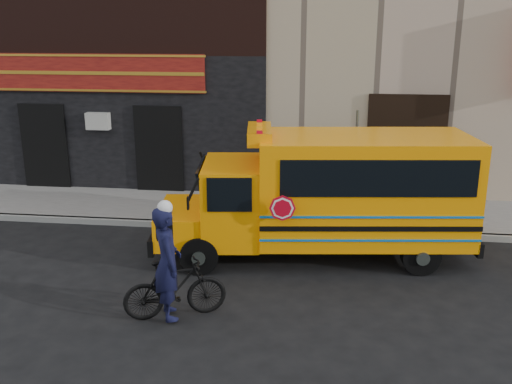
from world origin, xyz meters
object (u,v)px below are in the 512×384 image
at_px(school_bus, 332,192).
at_px(cyclist, 168,265).
at_px(bicycle, 175,289).
at_px(sign_pole, 355,168).

relative_size(school_bus, cyclist, 3.50).
distance_m(bicycle, cyclist, 0.49).
relative_size(sign_pole, bicycle, 1.70).
height_order(school_bus, cyclist, school_bus).
relative_size(school_bus, sign_pole, 2.30).
height_order(school_bus, sign_pole, sign_pole).
relative_size(bicycle, cyclist, 0.89).
xyz_separation_m(school_bus, cyclist, (-2.81, -3.21, -0.49)).
bearing_deg(bicycle, school_bus, -61.55).
xyz_separation_m(bicycle, cyclist, (-0.09, -0.08, 0.47)).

